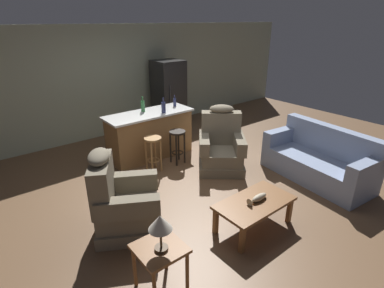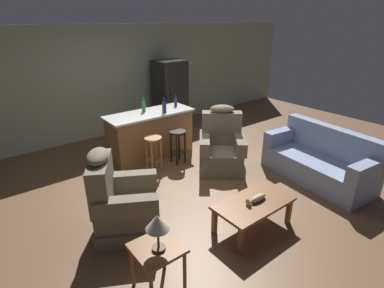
{
  "view_description": "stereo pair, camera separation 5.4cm",
  "coord_description": "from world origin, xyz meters",
  "px_view_note": "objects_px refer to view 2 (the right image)",
  "views": [
    {
      "loc": [
        -2.95,
        -3.73,
        2.7
      ],
      "look_at": [
        -0.04,
        -0.1,
        0.75
      ],
      "focal_mm": 28.0,
      "sensor_mm": 36.0,
      "label": 1
    },
    {
      "loc": [
        -2.91,
        -3.76,
        2.7
      ],
      "look_at": [
        -0.04,
        -0.1,
        0.75
      ],
      "focal_mm": 28.0,
      "sensor_mm": 36.0,
      "label": 2
    }
  ],
  "objects_px": {
    "coffee_table": "(254,205)",
    "end_table": "(157,254)",
    "table_lamp": "(157,224)",
    "refrigerator": "(170,95)",
    "recliner_near_lamp": "(121,202)",
    "bottle_wine_dark": "(144,106)",
    "bottle_short_amber": "(164,107)",
    "bottle_tall_green": "(176,102)",
    "fish_figurine": "(257,199)",
    "couch": "(320,161)",
    "recliner_near_island": "(221,147)",
    "bar_stool_left": "(154,148)",
    "kitchen_island": "(151,134)",
    "bar_stool_right": "(178,141)"
  },
  "relations": [
    {
      "from": "coffee_table",
      "to": "end_table",
      "type": "bearing_deg",
      "value": -177.54
    },
    {
      "from": "end_table",
      "to": "table_lamp",
      "type": "distance_m",
      "value": 0.41
    },
    {
      "from": "refrigerator",
      "to": "recliner_near_lamp",
      "type": "bearing_deg",
      "value": -133.43
    },
    {
      "from": "end_table",
      "to": "refrigerator",
      "type": "bearing_deg",
      "value": 54.25
    },
    {
      "from": "end_table",
      "to": "bottle_wine_dark",
      "type": "distance_m",
      "value": 3.62
    },
    {
      "from": "bottle_short_amber",
      "to": "bottle_tall_green",
      "type": "bearing_deg",
      "value": 29.44
    },
    {
      "from": "coffee_table",
      "to": "fish_figurine",
      "type": "relative_size",
      "value": 3.24
    },
    {
      "from": "fish_figurine",
      "to": "refrigerator",
      "type": "relative_size",
      "value": 0.19
    },
    {
      "from": "fish_figurine",
      "to": "bottle_wine_dark",
      "type": "bearing_deg",
      "value": 88.79
    },
    {
      "from": "coffee_table",
      "to": "couch",
      "type": "relative_size",
      "value": 0.56
    },
    {
      "from": "table_lamp",
      "to": "bottle_short_amber",
      "type": "relative_size",
      "value": 1.33
    },
    {
      "from": "bottle_tall_green",
      "to": "bottle_wine_dark",
      "type": "height_order",
      "value": "bottle_wine_dark"
    },
    {
      "from": "coffee_table",
      "to": "recliner_near_lamp",
      "type": "height_order",
      "value": "recliner_near_lamp"
    },
    {
      "from": "recliner_near_lamp",
      "to": "bottle_short_amber",
      "type": "relative_size",
      "value": 3.88
    },
    {
      "from": "fish_figurine",
      "to": "recliner_near_island",
      "type": "height_order",
      "value": "recliner_near_island"
    },
    {
      "from": "bar_stool_left",
      "to": "kitchen_island",
      "type": "bearing_deg",
      "value": 63.37
    },
    {
      "from": "refrigerator",
      "to": "bar_stool_left",
      "type": "bearing_deg",
      "value": -131.68
    },
    {
      "from": "fish_figurine",
      "to": "bar_stool_left",
      "type": "bearing_deg",
      "value": 95.07
    },
    {
      "from": "recliner_near_island",
      "to": "recliner_near_lamp",
      "type": "bearing_deg",
      "value": -37.58
    },
    {
      "from": "kitchen_island",
      "to": "recliner_near_lamp",
      "type": "bearing_deg",
      "value": -130.38
    },
    {
      "from": "recliner_near_island",
      "to": "end_table",
      "type": "bearing_deg",
      "value": -16.17
    },
    {
      "from": "end_table",
      "to": "bar_stool_left",
      "type": "bearing_deg",
      "value": 59.52
    },
    {
      "from": "couch",
      "to": "bottle_wine_dark",
      "type": "xyz_separation_m",
      "value": [
        -1.91,
        2.88,
        0.73
      ]
    },
    {
      "from": "recliner_near_island",
      "to": "bar_stool_right",
      "type": "relative_size",
      "value": 1.76
    },
    {
      "from": "end_table",
      "to": "kitchen_island",
      "type": "distance_m",
      "value": 3.46
    },
    {
      "from": "refrigerator",
      "to": "table_lamp",
      "type": "bearing_deg",
      "value": -125.52
    },
    {
      "from": "recliner_near_island",
      "to": "bottle_short_amber",
      "type": "distance_m",
      "value": 1.4
    },
    {
      "from": "refrigerator",
      "to": "couch",
      "type": "bearing_deg",
      "value": -81.99
    },
    {
      "from": "recliner_near_island",
      "to": "table_lamp",
      "type": "xyz_separation_m",
      "value": [
        -2.5,
        -1.73,
        0.45
      ]
    },
    {
      "from": "bar_stool_left",
      "to": "bottle_wine_dark",
      "type": "xyz_separation_m",
      "value": [
        0.27,
        0.78,
        0.6
      ]
    },
    {
      "from": "couch",
      "to": "bottle_tall_green",
      "type": "xyz_separation_m",
      "value": [
        -1.17,
        2.8,
        0.7
      ]
    },
    {
      "from": "bottle_tall_green",
      "to": "bottle_wine_dark",
      "type": "xyz_separation_m",
      "value": [
        -0.74,
        0.08,
        0.03
      ]
    },
    {
      "from": "couch",
      "to": "kitchen_island",
      "type": "bearing_deg",
      "value": -49.44
    },
    {
      "from": "table_lamp",
      "to": "refrigerator",
      "type": "relative_size",
      "value": 0.23
    },
    {
      "from": "bar_stool_right",
      "to": "couch",
      "type": "bearing_deg",
      "value": -52.32
    },
    {
      "from": "fish_figurine",
      "to": "recliner_near_lamp",
      "type": "bearing_deg",
      "value": 142.61
    },
    {
      "from": "recliner_near_lamp",
      "to": "end_table",
      "type": "bearing_deg",
      "value": -67.77
    },
    {
      "from": "table_lamp",
      "to": "bottle_wine_dark",
      "type": "relative_size",
      "value": 1.32
    },
    {
      "from": "fish_figurine",
      "to": "bar_stool_left",
      "type": "distance_m",
      "value": 2.33
    },
    {
      "from": "couch",
      "to": "recliner_near_island",
      "type": "height_order",
      "value": "recliner_near_island"
    },
    {
      "from": "recliner_near_island",
      "to": "end_table",
      "type": "height_order",
      "value": "recliner_near_island"
    },
    {
      "from": "coffee_table",
      "to": "bottle_short_amber",
      "type": "xyz_separation_m",
      "value": [
        0.38,
        2.75,
        0.7
      ]
    },
    {
      "from": "end_table",
      "to": "bar_stool_left",
      "type": "height_order",
      "value": "bar_stool_left"
    },
    {
      "from": "coffee_table",
      "to": "kitchen_island",
      "type": "xyz_separation_m",
      "value": [
        0.14,
        2.94,
        0.11
      ]
    },
    {
      "from": "fish_figurine",
      "to": "end_table",
      "type": "height_order",
      "value": "end_table"
    },
    {
      "from": "bottle_tall_green",
      "to": "table_lamp",
      "type": "bearing_deg",
      "value": -127.77
    },
    {
      "from": "table_lamp",
      "to": "bottle_tall_green",
      "type": "distance_m",
      "value": 3.94
    },
    {
      "from": "couch",
      "to": "kitchen_island",
      "type": "xyz_separation_m",
      "value": [
        -1.87,
        2.73,
        0.14
      ]
    },
    {
      "from": "coffee_table",
      "to": "recliner_near_island",
      "type": "height_order",
      "value": "recliner_near_island"
    },
    {
      "from": "recliner_near_lamp",
      "to": "table_lamp",
      "type": "relative_size",
      "value": 2.93
    }
  ]
}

